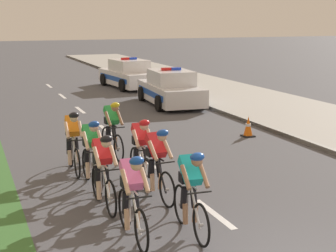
{
  "coord_description": "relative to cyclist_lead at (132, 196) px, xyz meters",
  "views": [
    {
      "loc": [
        -4.2,
        -5.47,
        3.65
      ],
      "look_at": [
        0.23,
        5.74,
        1.1
      ],
      "focal_mm": 55.06,
      "sensor_mm": 36.0,
      "label": 1
    }
  ],
  "objects": [
    {
      "name": "sidewalk_slab",
      "position": [
        9.22,
        11.8,
        -0.73
      ],
      "size": [
        5.05,
        60.0,
        0.12
      ],
      "primitive_type": "cube",
      "color": "#A3A099",
      "rests_on": "ground"
    },
    {
      "name": "kerb_edge",
      "position": [
        6.77,
        11.8,
        -0.72
      ],
      "size": [
        0.16,
        60.0,
        0.13
      ],
      "primitive_type": "cube",
      "color": "#9E9E99",
      "rests_on": "ground"
    },
    {
      "name": "lane_markings_centre",
      "position": [
        1.8,
        8.57,
        -0.78
      ],
      "size": [
        0.14,
        25.6,
        0.01
      ],
      "color": "white",
      "rests_on": "ground"
    },
    {
      "name": "cyclist_lead",
      "position": [
        0.0,
        0.0,
        0.0
      ],
      "size": [
        0.42,
        1.72,
        1.56
      ],
      "color": "black",
      "rests_on": "ground"
    },
    {
      "name": "cyclist_second",
      "position": [
        0.99,
        -0.14,
        0.0
      ],
      "size": [
        0.43,
        1.72,
        1.56
      ],
      "color": "black",
      "rests_on": "ground"
    },
    {
      "name": "cyclist_third",
      "position": [
        -0.07,
        1.61,
        0.0
      ],
      "size": [
        0.42,
        1.72,
        1.56
      ],
      "color": "black",
      "rests_on": "ground"
    },
    {
      "name": "cyclist_fourth",
      "position": [
        1.06,
        1.69,
        0.0
      ],
      "size": [
        0.44,
        1.72,
        1.56
      ],
      "color": "black",
      "rests_on": "ground"
    },
    {
      "name": "cyclist_fifth",
      "position": [
        0.03,
        3.0,
        0.0
      ],
      "size": [
        0.42,
        1.72,
        1.56
      ],
      "color": "black",
      "rests_on": "ground"
    },
    {
      "name": "cyclist_sixth",
      "position": [
        1.07,
        2.75,
        0.0
      ],
      "size": [
        0.42,
        1.72,
        1.56
      ],
      "color": "black",
      "rests_on": "ground"
    },
    {
      "name": "cyclist_seventh",
      "position": [
        -0.14,
        4.18,
        0.0
      ],
      "size": [
        0.42,
        1.72,
        1.56
      ],
      "color": "black",
      "rests_on": "ground"
    },
    {
      "name": "cyclist_eighth",
      "position": [
        1.09,
        5.16,
        0.0
      ],
      "size": [
        0.43,
        1.72,
        1.56
      ],
      "color": "black",
      "rests_on": "ground"
    },
    {
      "name": "police_car_nearest",
      "position": [
        5.64,
        12.41,
        -0.11
      ],
      "size": [
        2.24,
        4.51,
        1.59
      ],
      "color": "silver",
      "rests_on": "ground"
    },
    {
      "name": "police_car_second",
      "position": [
        5.64,
        18.37,
        -0.11
      ],
      "size": [
        2.32,
        4.55,
        1.59
      ],
      "color": "white",
      "rests_on": "ground"
    },
    {
      "name": "traffic_cone_near",
      "position": [
        5.69,
        6.0,
        -0.48
      ],
      "size": [
        0.36,
        0.36,
        0.64
      ],
      "color": "black",
      "rests_on": "ground"
    }
  ]
}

